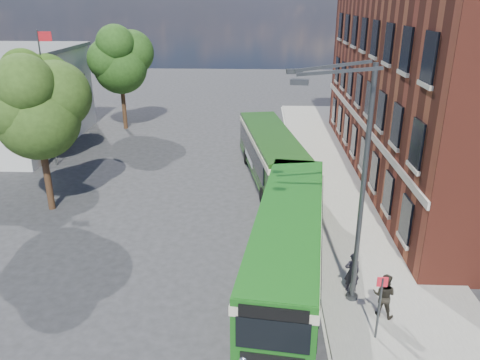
{
  "coord_description": "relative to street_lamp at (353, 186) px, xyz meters",
  "views": [
    {
      "loc": [
        1.53,
        -17.21,
        10.92
      ],
      "look_at": [
        0.62,
        5.0,
        2.2
      ],
      "focal_mm": 35.0,
      "sensor_mm": 36.0,
      "label": 1
    }
  ],
  "objects": [
    {
      "name": "ground",
      "position": [
        -4.84,
        2.0,
        -4.79
      ],
      "size": [
        120.0,
        120.0,
        0.0
      ],
      "primitive_type": "plane",
      "color": "#2A2A2D",
      "rests_on": "ground"
    },
    {
      "name": "tree_mid",
      "position": [
        -18.06,
        14.7,
        0.63
      ],
      "size": [
        4.73,
        4.5,
        7.99
      ],
      "color": "#392414",
      "rests_on": "ground"
    },
    {
      "name": "bus_front",
      "position": [
        -2.01,
        1.76,
        -2.96
      ],
      "size": [
        4.15,
        12.77,
        3.02
      ],
      "color": "#1A5F18",
      "rests_on": "ground"
    },
    {
      "name": "brick_office",
      "position": [
        9.16,
        14.0,
        2.18
      ],
      "size": [
        12.1,
        26.0,
        14.2
      ],
      "color": "maroon",
      "rests_on": "ground"
    },
    {
      "name": "tree_right",
      "position": [
        -15.05,
        24.71,
        1.26
      ],
      "size": [
        5.28,
        5.02,
        8.92
      ],
      "color": "#392414",
      "rests_on": "ground"
    },
    {
      "name": "bus_stop_sign",
      "position": [
        0.76,
        -2.2,
        -3.28
      ],
      "size": [
        0.35,
        0.08,
        2.52
      ],
      "color": "#383B3D",
      "rests_on": "ground"
    },
    {
      "name": "bus_rear",
      "position": [
        -2.48,
        13.03,
        -2.96
      ],
      "size": [
        4.42,
        11.98,
        3.02
      ],
      "color": "#1F4C15",
      "rests_on": "ground"
    },
    {
      "name": "tree_left",
      "position": [
        -14.59,
        7.81,
        0.95
      ],
      "size": [
        5.01,
        4.77,
        8.46
      ],
      "color": "#392414",
      "rests_on": "ground"
    },
    {
      "name": "street_lamp",
      "position": [
        0.0,
        0.0,
        0.0
      ],
      "size": [
        2.96,
        2.38,
        9.0
      ],
      "color": "#383B3D",
      "rests_on": "ground"
    },
    {
      "name": "white_building",
      "position": [
        -22.84,
        20.0,
        -1.13
      ],
      "size": [
        9.4,
        13.4,
        7.3
      ],
      "color": "silver",
      "rests_on": "ground"
    },
    {
      "name": "flagpole",
      "position": [
        -17.29,
        15.0,
        0.15
      ],
      "size": [
        0.95,
        0.1,
        9.0
      ],
      "color": "#383B3D",
      "rests_on": "ground"
    },
    {
      "name": "kerb_line",
      "position": [
        -0.89,
        10.0,
        -4.79
      ],
      "size": [
        0.12,
        48.0,
        0.01
      ],
      "primitive_type": "cube",
      "color": "beige",
      "rests_on": "ground"
    },
    {
      "name": "pedestrian_b",
      "position": [
        1.26,
        -0.99,
        -3.79
      ],
      "size": [
        1.02,
        0.94,
        1.69
      ],
      "primitive_type": "imported",
      "rotation": [
        0.0,
        0.0,
        2.69
      ],
      "color": "black",
      "rests_on": "pavement"
    },
    {
      "name": "pavement",
      "position": [
        2.16,
        10.0,
        -4.72
      ],
      "size": [
        6.0,
        48.0,
        0.15
      ],
      "primitive_type": "cube",
      "color": "gray",
      "rests_on": "ground"
    },
    {
      "name": "pedestrian_a",
      "position": [
        0.4,
        0.5,
        -3.81
      ],
      "size": [
        0.65,
        0.46,
        1.67
      ],
      "primitive_type": "imported",
      "rotation": [
        0.0,
        0.0,
        3.25
      ],
      "color": "black",
      "rests_on": "pavement"
    }
  ]
}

